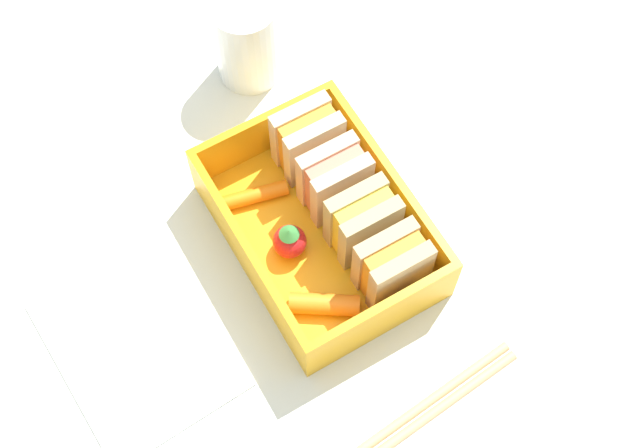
{
  "coord_description": "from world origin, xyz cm",
  "views": [
    {
      "loc": [
        24.19,
        -14.11,
        61.42
      ],
      "look_at": [
        0.0,
        0.0,
        2.7
      ],
      "focal_mm": 50.0,
      "sensor_mm": 36.0,
      "label": 1
    }
  ],
  "objects": [
    {
      "name": "ground_plane",
      "position": [
        0.0,
        0.0,
        -1.0
      ],
      "size": [
        120.0,
        120.0,
        2.0
      ],
      "primitive_type": "cube",
      "color": "white"
    },
    {
      "name": "bento_tray",
      "position": [
        0.0,
        0.0,
        0.6
      ],
      "size": [
        17.6,
        12.39,
        1.2
      ],
      "primitive_type": "cube",
      "color": "orange",
      "rests_on": "ground_plane"
    },
    {
      "name": "bento_rim",
      "position": [
        0.0,
        0.0,
        3.39
      ],
      "size": [
        17.6,
        12.39,
        4.38
      ],
      "color": "orange",
      "rests_on": "bento_tray"
    },
    {
      "name": "sandwich_left",
      "position": [
        -5.93,
        2.38,
        4.1
      ],
      "size": [
        3.17,
        4.76,
        5.8
      ],
      "color": "beige",
      "rests_on": "bento_tray"
    },
    {
      "name": "sandwich_center_left",
      "position": [
        -1.98,
        2.38,
        4.1
      ],
      "size": [
        3.17,
        4.76,
        5.8
      ],
      "color": "#E4B288",
      "rests_on": "bento_tray"
    },
    {
      "name": "sandwich_center",
      "position": [
        1.98,
        2.38,
        4.1
      ],
      "size": [
        3.17,
        4.76,
        5.8
      ],
      "color": "tan",
      "rests_on": "bento_tray"
    },
    {
      "name": "sandwich_center_right",
      "position": [
        5.93,
        2.38,
        4.1
      ],
      "size": [
        3.17,
        4.76,
        5.8
      ],
      "color": "tan",
      "rests_on": "bento_tray"
    },
    {
      "name": "carrot_stick_left",
      "position": [
        -4.93,
        -2.87,
        1.78
      ],
      "size": [
        2.34,
        5.31,
        1.17
      ],
      "primitive_type": "cylinder",
      "rotation": [
        1.57,
        0.0,
        6.05
      ],
      "color": "orange",
      "rests_on": "bento_tray"
    },
    {
      "name": "strawberry_far_left",
      "position": [
        -0.08,
        -2.56,
        2.57
      ],
      "size": [
        2.49,
        2.49,
        3.09
      ],
      "color": "red",
      "rests_on": "bento_tray"
    },
    {
      "name": "carrot_stick_far_left",
      "position": [
        5.31,
        -2.74,
        1.96
      ],
      "size": [
        4.02,
        5.02,
        1.52
      ],
      "primitive_type": "cylinder",
      "rotation": [
        1.57,
        0.0,
        2.56
      ],
      "color": "orange",
      "rests_on": "bento_tray"
    },
    {
      "name": "chopstick_pair",
      "position": [
        15.27,
        -2.84,
        0.35
      ],
      "size": [
        3.2,
        20.54,
        0.7
      ],
      "color": "tan",
      "rests_on": "ground_plane"
    },
    {
      "name": "drinking_glass",
      "position": [
        -16.35,
        2.79,
        4.05
      ],
      "size": [
        5.17,
        5.17,
        8.1
      ],
      "primitive_type": "cylinder",
      "color": "white",
      "rests_on": "ground_plane"
    },
    {
      "name": "folded_napkin",
      "position": [
        0.67,
        -15.5,
        0.2
      ],
      "size": [
        14.77,
        11.8,
        0.4
      ],
      "primitive_type": "cube",
      "rotation": [
        0.0,
        0.0,
        0.05
      ],
      "color": "white",
      "rests_on": "ground_plane"
    }
  ]
}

